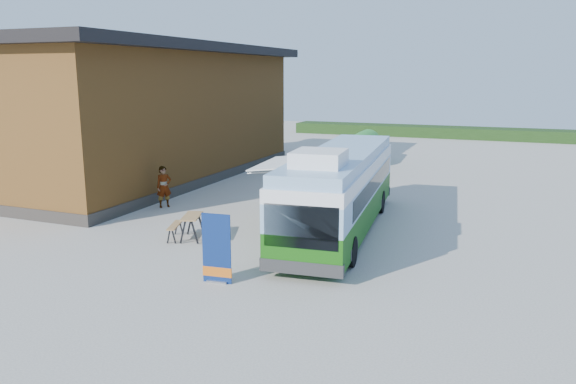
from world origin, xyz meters
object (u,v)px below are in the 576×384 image
at_px(bus, 341,188).
at_px(slurry_tanker, 363,145).
at_px(picnic_table, 192,221).
at_px(person_a, 164,187).
at_px(banner, 217,255).
at_px(person_b, 316,190).

xyz_separation_m(bus, slurry_tanker, (-3.46, 16.65, -0.49)).
relative_size(picnic_table, person_a, 1.03).
distance_m(bus, slurry_tanker, 17.01).
distance_m(banner, person_b, 9.53).
distance_m(banner, slurry_tanker, 23.17).
height_order(banner, person_a, banner).
xyz_separation_m(person_b, slurry_tanker, (-1.41, 13.57, 0.35)).
relative_size(banner, person_a, 1.09).
xyz_separation_m(bus, person_a, (-8.47, 0.89, -0.77)).
bearing_deg(person_b, person_a, -54.22).
distance_m(picnic_table, person_a, 5.41).
height_order(bus, banner, bus).
distance_m(person_a, person_b, 6.78).
xyz_separation_m(banner, person_a, (-6.77, 7.34, 0.10)).
relative_size(bus, slurry_tanker, 2.06).
height_order(bus, picnic_table, bus).
bearing_deg(person_a, person_b, -32.46).
relative_size(bus, person_a, 6.32).
bearing_deg(banner, bus, 69.59).
bearing_deg(person_a, picnic_table, -96.58).
relative_size(banner, slurry_tanker, 0.36).
xyz_separation_m(banner, person_b, (-0.35, 9.52, 0.03)).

